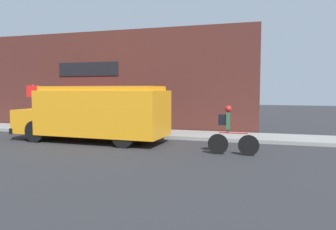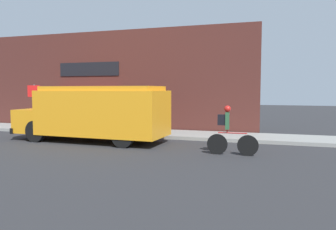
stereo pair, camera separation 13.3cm
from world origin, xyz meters
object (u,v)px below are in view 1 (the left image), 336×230
(trash_bin, at_px, (149,124))
(school_bus, at_px, (95,113))
(stop_sign_post, at_px, (33,99))
(cyclist, at_px, (230,131))

(trash_bin, bearing_deg, school_bus, -118.07)
(stop_sign_post, bearing_deg, trash_bin, 5.71)
(cyclist, relative_size, trash_bin, 2.11)
(cyclist, height_order, trash_bin, cyclist)
(stop_sign_post, relative_size, trash_bin, 2.86)
(school_bus, relative_size, cyclist, 3.91)
(school_bus, distance_m, trash_bin, 3.09)
(school_bus, distance_m, stop_sign_post, 5.24)
(school_bus, relative_size, stop_sign_post, 2.89)
(school_bus, distance_m, cyclist, 5.86)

